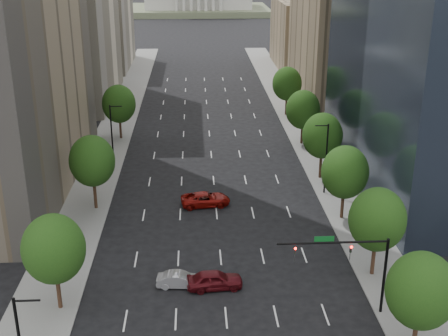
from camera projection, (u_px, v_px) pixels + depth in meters
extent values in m
cube|color=slate|center=(94.00, 182.00, 76.03)|extent=(6.00, 200.00, 0.15)
cube|color=slate|center=(331.00, 178.00, 77.51)|extent=(6.00, 200.00, 0.15)
cube|color=beige|center=(71.00, 8.00, 109.32)|extent=(14.00, 30.00, 35.00)
cube|color=beige|center=(100.00, 30.00, 143.12)|extent=(14.00, 26.00, 18.00)
cube|color=#8C7759|center=(339.00, 22.00, 109.82)|extent=(14.00, 30.00, 30.00)
cube|color=#8C7759|center=(306.00, 34.00, 143.08)|extent=(14.00, 26.00, 16.00)
cylinder|color=#382316|center=(415.00, 331.00, 44.19)|extent=(0.36, 0.36, 3.75)
ellipsoid|color=#10330E|center=(421.00, 290.00, 42.92)|extent=(5.20, 5.20, 5.98)
cylinder|color=#382316|center=(374.00, 256.00, 54.39)|extent=(0.36, 0.36, 4.00)
ellipsoid|color=#10330E|center=(377.00, 219.00, 53.03)|extent=(5.20, 5.20, 5.98)
cylinder|color=#382316|center=(342.00, 203.00, 65.58)|extent=(0.36, 0.36, 3.90)
ellipsoid|color=#10330E|center=(345.00, 172.00, 64.26)|extent=(5.20, 5.20, 5.98)
cylinder|color=#382316|center=(321.00, 164.00, 76.72)|extent=(0.36, 0.36, 4.10)
ellipsoid|color=#10330E|center=(322.00, 136.00, 75.33)|extent=(5.20, 5.20, 5.98)
cylinder|color=#382316|center=(302.00, 132.00, 89.81)|extent=(0.36, 0.36, 3.80)
ellipsoid|color=#10330E|center=(303.00, 110.00, 88.52)|extent=(5.20, 5.20, 5.98)
cylinder|color=#382316|center=(286.00, 104.00, 104.68)|extent=(0.36, 0.36, 4.00)
ellipsoid|color=#10330E|center=(287.00, 84.00, 103.32)|extent=(5.20, 5.20, 5.98)
cylinder|color=#382316|center=(58.00, 288.00, 49.33)|extent=(0.36, 0.36, 4.00)
ellipsoid|color=#10330E|center=(54.00, 249.00, 47.97)|extent=(5.20, 5.20, 5.98)
cylinder|color=#382316|center=(95.00, 192.00, 67.93)|extent=(0.36, 0.36, 4.15)
ellipsoid|color=#10330E|center=(92.00, 161.00, 66.52)|extent=(5.20, 5.20, 5.98)
cylinder|color=#382316|center=(120.00, 127.00, 92.18)|extent=(0.36, 0.36, 3.95)
ellipsoid|color=#10330E|center=(119.00, 104.00, 90.83)|extent=(5.20, 5.20, 5.98)
cylinder|color=black|center=(326.00, 160.00, 71.16)|extent=(0.20, 0.20, 9.00)
cylinder|color=black|center=(322.00, 126.00, 69.56)|extent=(1.60, 0.14, 0.14)
cylinder|color=black|center=(27.00, 301.00, 35.76)|extent=(1.60, 0.14, 0.14)
cylinder|color=black|center=(112.00, 137.00, 79.18)|extent=(0.20, 0.20, 9.00)
cylinder|color=black|center=(116.00, 106.00, 77.67)|extent=(1.60, 0.14, 0.14)
cylinder|color=black|center=(384.00, 277.00, 48.21)|extent=(0.24, 0.24, 7.00)
cylinder|color=black|center=(333.00, 243.00, 46.81)|extent=(9.00, 0.18, 0.18)
imported|color=black|center=(351.00, 248.00, 47.08)|extent=(0.18, 0.22, 1.10)
imported|color=black|center=(295.00, 250.00, 46.86)|extent=(0.18, 0.22, 1.10)
sphere|color=#FF0C07|center=(351.00, 247.00, 46.84)|extent=(0.20, 0.20, 0.20)
sphere|color=#FF0C07|center=(295.00, 248.00, 46.62)|extent=(0.20, 0.20, 0.20)
cube|color=#0C591E|center=(324.00, 239.00, 46.65)|extent=(1.60, 0.06, 0.45)
cube|color=#596647|center=(198.00, 10.00, 253.28)|extent=(60.00, 40.00, 2.50)
ellipsoid|color=olive|center=(45.00, 12.00, 547.75)|extent=(380.00, 342.00, 190.00)
ellipsoid|color=olive|center=(235.00, 16.00, 596.74)|extent=(440.00, 396.00, 240.00)
ellipsoid|color=olive|center=(388.00, 4.00, 639.56)|extent=(360.00, 324.00, 200.00)
imported|color=#4D0C12|center=(215.00, 280.00, 52.71)|extent=(5.16, 2.43, 1.71)
imported|color=#A8A8AD|center=(180.00, 280.00, 53.01)|extent=(4.29, 1.76, 1.38)
imported|color=maroon|center=(206.00, 199.00, 69.27)|extent=(6.07, 3.34, 1.61)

